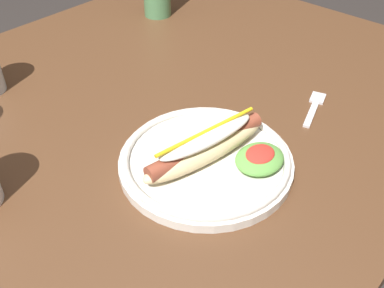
{
  "coord_description": "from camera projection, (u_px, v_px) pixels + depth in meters",
  "views": [
    {
      "loc": [
        -0.48,
        -0.54,
        1.23
      ],
      "look_at": [
        -0.06,
        -0.17,
        0.77
      ],
      "focal_mm": 41.78,
      "sensor_mm": 36.0,
      "label": 1
    }
  ],
  "objects": [
    {
      "name": "fork",
      "position": [
        314.0,
        106.0,
        0.86
      ],
      "size": [
        0.12,
        0.06,
        0.0
      ],
      "rotation": [
        0.0,
        0.0,
        0.31
      ],
      "color": "silver",
      "rests_on": "dining_table"
    },
    {
      "name": "dining_table",
      "position": [
        152.0,
        141.0,
        0.92
      ],
      "size": [
        1.31,
        1.0,
        0.74
      ],
      "color": "#51331E",
      "rests_on": "ground_plane"
    },
    {
      "name": "hot_dog_plate",
      "position": [
        209.0,
        156.0,
        0.71
      ],
      "size": [
        0.28,
        0.28,
        0.08
      ],
      "color": "silver",
      "rests_on": "dining_table"
    }
  ]
}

